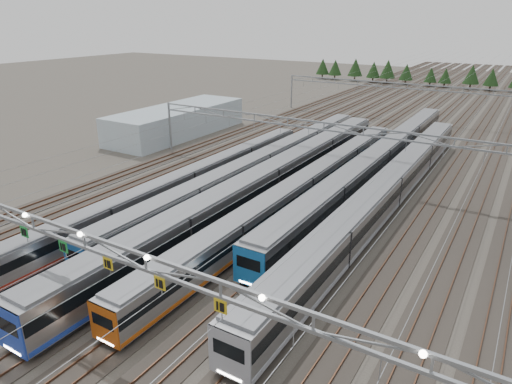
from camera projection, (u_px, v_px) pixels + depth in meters
The scene contains 13 objects.
ground at pixel (98, 330), 33.16m from camera, with size 400.00×400.00×0.00m, color #47423A.
track_bed at pixel (420, 103), 112.27m from camera, with size 54.00×260.00×5.42m.
train_a at pixel (187, 183), 57.04m from camera, with size 2.55×53.12×3.31m.
train_b at pixel (262, 165), 63.32m from camera, with size 2.78×62.20×3.61m.
train_c at pixel (268, 182), 56.18m from camera, with size 3.14×67.27×4.09m.
train_d at pixel (302, 189), 54.51m from camera, with size 2.71×60.64×3.53m.
train_e at pixel (378, 161), 64.33m from camera, with size 3.06×68.91×3.99m.
train_f at pixel (387, 191), 53.40m from camera, with size 3.08×65.63×4.02m.
gantry_near at pixel (83, 244), 30.53m from camera, with size 56.36×0.61×8.08m.
gantry_mid at pixel (324, 133), 62.72m from camera, with size 56.36×0.36×8.00m.
gantry_far at pixel (407, 90), 98.56m from camera, with size 56.36×0.36×8.00m.
west_shed at pixel (178, 121), 87.46m from camera, with size 10.00×30.00×5.21m, color #ACC3CD.
treeline at pixel (449, 74), 144.62m from camera, with size 93.80×5.60×7.02m.
Camera 1 is at (24.05, -17.31, 21.35)m, focal length 32.00 mm.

